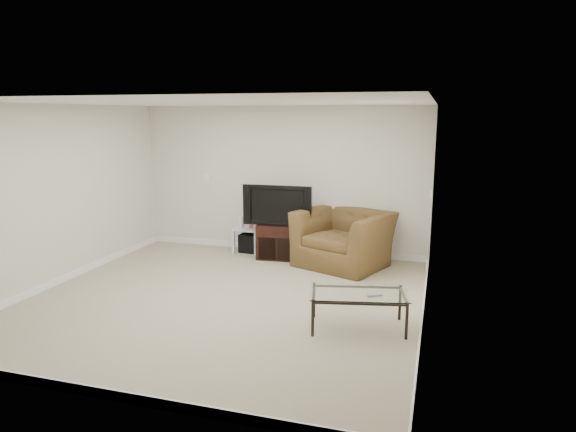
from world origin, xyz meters
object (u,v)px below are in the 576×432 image
(side_table, at_px, (249,239))
(television, at_px, (279,204))
(recliner, at_px, (344,229))
(coffee_table, at_px, (358,310))
(tv_stand, at_px, (280,241))
(subwoofer, at_px, (250,243))

(side_table, bearing_deg, television, -21.34)
(recliner, height_order, coffee_table, recliner)
(television, bearing_deg, tv_stand, 93.32)
(subwoofer, bearing_deg, side_table, -145.96)
(subwoofer, relative_size, coffee_table, 0.30)
(tv_stand, bearing_deg, television, -90.00)
(side_table, bearing_deg, tv_stand, -19.11)
(recliner, bearing_deg, side_table, -169.18)
(tv_stand, relative_size, television, 0.65)
(television, xyz_separation_m, recliner, (1.09, -0.09, -0.33))
(side_table, xyz_separation_m, subwoofer, (0.03, 0.02, -0.06))
(tv_stand, xyz_separation_m, coffee_table, (1.70, -2.47, -0.08))
(subwoofer, height_order, recliner, recliner)
(side_table, bearing_deg, subwoofer, 34.04)
(television, xyz_separation_m, coffee_table, (1.70, -2.44, -0.70))
(side_table, relative_size, subwoofer, 1.39)
(side_table, distance_m, coffee_table, 3.56)
(subwoofer, bearing_deg, recliner, -11.76)
(tv_stand, distance_m, television, 0.62)
(subwoofer, relative_size, recliner, 0.24)
(recliner, bearing_deg, tv_stand, -164.23)
(tv_stand, height_order, subwoofer, tv_stand)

